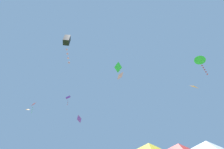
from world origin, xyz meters
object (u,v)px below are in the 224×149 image
object	(u,v)px
kite_green_delta	(200,60)
kite_red_delta	(34,104)
kite_green_diamond	(118,67)
canopy_tent_white	(207,147)
canopy_tent_yellow	(149,149)
kite_orange_diamond	(28,109)
kite_purple_box	(68,98)
kite_black_box	(67,41)
kite_pink_diamond	(120,76)
kite_purple_diamond	(80,119)
kite_orange_delta	(194,86)

from	to	relation	value
kite_green_delta	kite_red_delta	world-z (taller)	kite_red_delta
kite_green_diamond	kite_red_delta	world-z (taller)	kite_green_diamond
canopy_tent_white	kite_green_delta	world-z (taller)	kite_green_delta
canopy_tent_yellow	kite_orange_diamond	xyz separation A→B (m)	(-18.17, 12.65, 7.06)
kite_red_delta	kite_purple_box	bearing A→B (deg)	53.97
kite_black_box	kite_green_diamond	distance (m)	6.33
kite_black_box	kite_red_delta	size ratio (longest dim) A/B	1.54
kite_pink_diamond	kite_purple_diamond	distance (m)	16.64
kite_green_delta	kite_purple_box	world-z (taller)	kite_purple_box
canopy_tent_yellow	kite_green_diamond	xyz separation A→B (m)	(-2.40, -0.28, 7.51)
canopy_tent_yellow	kite_pink_diamond	world-z (taller)	kite_pink_diamond
canopy_tent_yellow	kite_orange_delta	distance (m)	15.11
canopy_tent_yellow	kite_green_delta	world-z (taller)	kite_green_delta
kite_orange_diamond	kite_red_delta	world-z (taller)	kite_orange_diamond
kite_green_delta	kite_orange_delta	xyz separation A→B (m)	(4.70, 13.25, 3.30)
canopy_tent_white	kite_green_delta	distance (m)	8.09
kite_black_box	kite_orange_diamond	world-z (taller)	kite_black_box
kite_purple_box	kite_orange_delta	xyz separation A→B (m)	(20.28, -5.22, -0.56)
kite_purple_box	kite_green_delta	bearing A→B (deg)	-49.85
canopy_tent_white	kite_purple_box	world-z (taller)	kite_purple_box
canopy_tent_yellow	kite_black_box	bearing A→B (deg)	-137.31
kite_green_delta	kite_purple_diamond	world-z (taller)	kite_green_delta
canopy_tent_white	kite_purple_box	bearing A→B (deg)	143.61
kite_green_diamond	kite_orange_diamond	bearing A→B (deg)	140.64
kite_green_diamond	kite_purple_diamond	distance (m)	9.51
kite_purple_diamond	kite_green_diamond	bearing A→B (deg)	-53.40
canopy_tent_yellow	kite_orange_diamond	size ratio (longest dim) A/B	3.59
kite_purple_diamond	kite_red_delta	world-z (taller)	kite_red_delta
kite_green_diamond	kite_purple_box	world-z (taller)	kite_purple_box
kite_black_box	kite_purple_box	distance (m)	20.64
kite_purple_diamond	canopy_tent_yellow	bearing A→B (deg)	-41.64
canopy_tent_yellow	kite_orange_diamond	bearing A→B (deg)	145.14
kite_purple_box	kite_red_delta	distance (m)	6.59
kite_purple_box	kite_orange_delta	world-z (taller)	kite_purple_box
canopy_tent_white	kite_green_delta	size ratio (longest dim) A/B	2.34
kite_pink_diamond	kite_black_box	xyz separation A→B (m)	(-3.34, -23.39, -8.34)
kite_purple_box	kite_purple_diamond	distance (m)	10.06
kite_green_diamond	kite_orange_diamond	distance (m)	20.39
kite_green_delta	kite_orange_delta	distance (m)	14.44
canopy_tent_yellow	kite_purple_diamond	distance (m)	11.03
canopy_tent_white	kite_pink_diamond	size ratio (longest dim) A/B	2.31
canopy_tent_white	kite_orange_diamond	world-z (taller)	kite_orange_diamond
kite_pink_diamond	kite_purple_box	bearing A→B (deg)	-157.87
kite_black_box	kite_purple_box	world-z (taller)	kite_purple_box
kite_pink_diamond	kite_red_delta	xyz separation A→B (m)	(-12.88, -8.68, -8.50)
canopy_tent_white	kite_green_diamond	xyz separation A→B (m)	(-7.62, -1.72, 7.26)
canopy_tent_yellow	canopy_tent_white	xyz separation A→B (m)	(5.22, 1.45, 0.24)
kite_pink_diamond	kite_green_delta	distance (m)	25.09
canopy_tent_white	kite_orange_delta	size ratio (longest dim) A/B	1.94
canopy_tent_yellow	kite_green_diamond	world-z (taller)	kite_green_diamond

